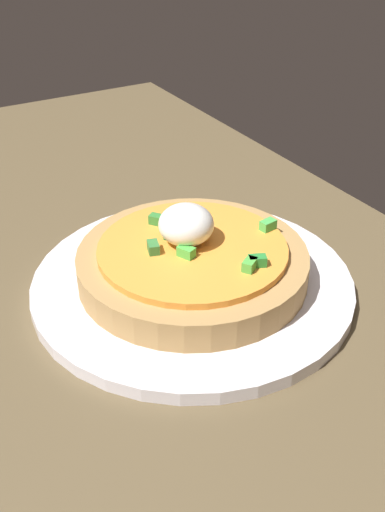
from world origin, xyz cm
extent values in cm
cube|color=brown|center=(0.00, 0.00, 1.42)|extent=(102.08, 65.37, 2.84)
cylinder|color=white|center=(-0.79, -10.16, 3.38)|extent=(25.62, 25.62, 1.07)
cylinder|color=#B0874F|center=(-0.79, -10.16, 5.11)|extent=(18.18, 18.18, 2.39)
cylinder|color=orange|center=(-0.79, -10.16, 6.57)|extent=(14.86, 14.86, 0.53)
ellipsoid|color=white|center=(-0.11, -10.06, 8.40)|extent=(4.31, 4.31, 3.13)
cube|color=#367B39|center=(-0.42, -7.16, 7.24)|extent=(1.46, 1.14, 0.80)
cube|color=#358537|center=(3.66, -9.41, 7.24)|extent=(1.51, 1.40, 0.80)
cube|color=#49B74F|center=(-1.64, -16.73, 7.24)|extent=(0.99, 1.39, 0.80)
cube|color=green|center=(-1.82, -9.01, 7.24)|extent=(1.50, 1.26, 0.80)
cube|color=#2B8D38|center=(-5.53, -12.92, 7.24)|extent=(1.25, 1.49, 0.80)
cube|color=#307D35|center=(0.86, -9.32, 7.24)|extent=(1.50, 1.41, 0.80)
cube|color=#4FAA44|center=(2.05, -10.75, 7.24)|extent=(1.48, 1.45, 0.80)
cube|color=green|center=(0.48, -10.83, 7.24)|extent=(1.51, 1.35, 0.80)
cube|color=green|center=(-5.66, -12.13, 7.24)|extent=(1.37, 1.51, 0.80)
camera|label=1|loc=(-34.87, 9.75, 31.35)|focal=42.09mm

